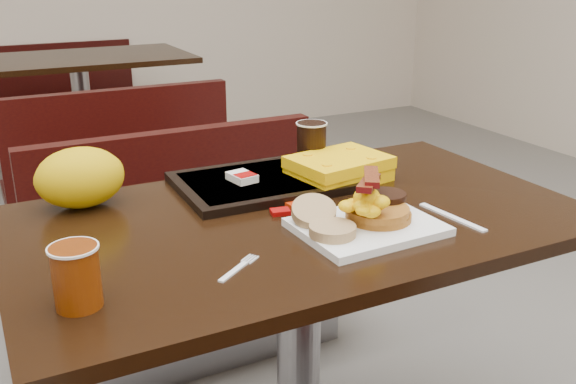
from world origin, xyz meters
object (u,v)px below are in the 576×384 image
coffee_cup_near (76,277)px  paper_bag (80,177)px  bench_far_s (113,158)px  clamshell (339,169)px  bench_far_n (65,103)px  pancake_stack (378,212)px  table_far (85,123)px  coffee_cup_far (311,142)px  fork (233,272)px  bench_near_n (197,254)px  knife (452,217)px  hashbrown_sleeve_left (242,177)px  platter (367,227)px  tray (265,181)px  table_near (299,365)px

coffee_cup_near → paper_bag: (0.09, 0.44, 0.02)m
bench_far_s → paper_bag: (-0.40, -1.64, 0.46)m
bench_far_s → clamshell: (0.19, -1.74, 0.42)m
bench_far_n → pancake_stack: 3.45m
table_far → pancake_stack: pancake_stack is taller
table_far → paper_bag: paper_bag is taller
table_far → coffee_cup_near: bearing=-99.9°
coffee_cup_near → clamshell: 0.76m
coffee_cup_far → fork: bearing=-131.8°
bench_near_n → clamshell: 0.71m
pancake_stack → clamshell: bearing=74.5°
pancake_stack → paper_bag: size_ratio=0.70×
coffee_cup_far → knife: bearing=-76.8°
coffee_cup_near → hashbrown_sleeve_left: size_ratio=1.50×
bench_far_s → platter: size_ratio=3.65×
pancake_stack → bench_far_n: bearing=91.9°
platter → coffee_cup_near: coffee_cup_near is taller
pancake_stack → tray: bearing=106.5°
coffee_cup_near → paper_bag: paper_bag is taller
bench_near_n → pancake_stack: 0.93m
tray → pancake_stack: bearing=-72.2°
pancake_stack → clamshell: size_ratio=0.60×
bench_near_n → platter: 0.93m
table_near → bench_near_n: 0.70m
table_far → bench_far_n: (0.00, 0.70, -0.02)m
fork → tray: bearing=22.3°
hashbrown_sleeve_left → knife: bearing=-59.0°
pancake_stack → hashbrown_sleeve_left: size_ratio=1.96×
coffee_cup_near → hashbrown_sleeve_left: bearing=41.2°
bench_far_n → coffee_cup_far: size_ratio=9.77×
table_far → knife: knife is taller
table_far → pancake_stack: size_ratio=8.99×
bench_far_n → knife: 3.49m
fork → coffee_cup_near: bearing=143.4°
clamshell → pancake_stack: bearing=-114.4°
tray → platter: bearing=-77.8°
knife → coffee_cup_far: size_ratio=1.75×
bench_far_s → pancake_stack: bearing=-86.8°
table_near → coffee_cup_far: 0.55m
fork → clamshell: 0.54m
hashbrown_sleeve_left → pancake_stack: bearing=-74.9°
bench_far_s → paper_bag: paper_bag is taller
bench_far_s → fork: 2.13m
bench_far_n → coffee_cup_near: coffee_cup_near is taller
fork → paper_bag: (-0.17, 0.45, 0.06)m
platter → tray: size_ratio=0.67×
pancake_stack → coffee_cup_near: coffee_cup_near is taller
coffee_cup_far → paper_bag: size_ratio=0.54×
coffee_cup_near → platter: bearing=4.5°
platter → table_far: bearing=89.7°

